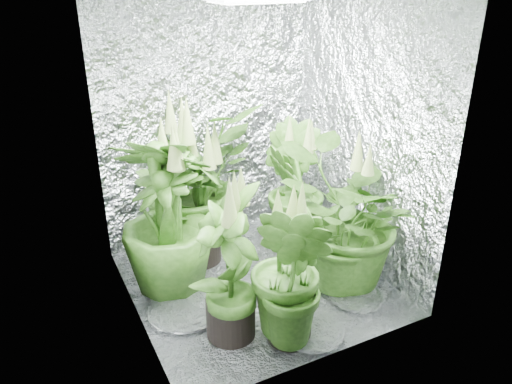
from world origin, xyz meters
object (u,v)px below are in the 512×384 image
object	(u,v)px
plant_a	(190,179)
plant_b	(197,202)
plant_e	(349,221)
circulation_fan	(288,209)
plant_c	(292,188)
plant_f	(229,265)
plant_g	(291,273)
plant_d	(167,217)

from	to	relation	value
plant_a	plant_b	xyz separation A→B (m)	(-0.02, -0.20, -0.09)
plant_e	circulation_fan	xyz separation A→B (m)	(0.09, 0.89, -0.33)
plant_b	plant_e	xyz separation A→B (m)	(0.73, -0.75, 0.03)
plant_e	circulation_fan	size ratio (longest dim) A/B	2.68
plant_c	circulation_fan	xyz separation A→B (m)	(0.12, 0.25, -0.31)
plant_f	circulation_fan	world-z (taller)	plant_f
circulation_fan	plant_a	bearing A→B (deg)	-167.99
plant_a	plant_g	bearing A→B (deg)	-83.92
plant_b	plant_e	distance (m)	1.05
plant_b	plant_f	world-z (taller)	plant_b
plant_a	plant_b	world-z (taller)	plant_a
plant_a	plant_g	size ratio (longest dim) A/B	1.31
plant_b	plant_d	bearing A→B (deg)	-139.11
plant_a	plant_g	world-z (taller)	plant_a
plant_b	plant_f	xyz separation A→B (m)	(-0.13, -0.84, -0.00)
plant_b	plant_g	world-z (taller)	plant_b
plant_d	plant_e	xyz separation A→B (m)	(1.02, -0.50, -0.04)
plant_a	plant_c	world-z (taller)	plant_a
plant_d	plant_c	bearing A→B (deg)	8.34
plant_d	plant_g	xyz separation A→B (m)	(0.45, -0.77, -0.09)
plant_b	plant_g	distance (m)	1.04
plant_b	plant_f	size ratio (longest dim) A/B	1.01
plant_d	plant_g	size ratio (longest dim) A/B	1.20
plant_b	plant_d	size ratio (longest dim) A/B	0.90
plant_f	circulation_fan	bearing A→B (deg)	45.97
plant_a	plant_b	bearing A→B (deg)	-96.43
plant_d	circulation_fan	size ratio (longest dim) A/B	3.00
plant_a	plant_d	xyz separation A→B (m)	(-0.32, -0.45, -0.02)
plant_e	plant_f	world-z (taller)	plant_e
plant_a	plant_c	size ratio (longest dim) A/B	1.24
plant_f	plant_a	bearing A→B (deg)	81.60
plant_d	circulation_fan	bearing A→B (deg)	19.65
plant_d	plant_e	bearing A→B (deg)	-25.82
plant_e	plant_f	bearing A→B (deg)	-174.15
plant_b	plant_g	bearing A→B (deg)	-81.56
plant_c	plant_f	bearing A→B (deg)	-138.51
plant_f	plant_c	bearing A→B (deg)	41.49
plant_a	circulation_fan	distance (m)	0.89
plant_c	circulation_fan	bearing A→B (deg)	63.70
plant_a	plant_d	distance (m)	0.55
plant_a	plant_e	world-z (taller)	plant_a
plant_f	circulation_fan	distance (m)	1.40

